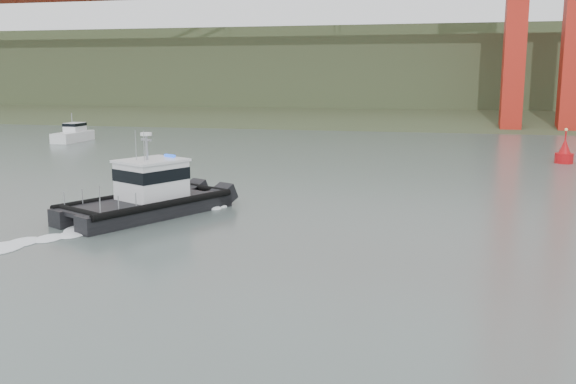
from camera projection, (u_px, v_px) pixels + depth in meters
name	position (u px, v px, depth m)	size (l,w,h in m)	color
ground	(250.00, 270.00, 27.85)	(400.00, 400.00, 0.00)	#4E5D58
headlands	(406.00, 81.00, 146.75)	(500.00, 105.36, 27.12)	#354226
patrol_boat	(148.00, 194.00, 38.60)	(8.23, 11.27, 5.18)	black
motorboat	(73.00, 134.00, 81.75)	(2.25, 6.76, 3.72)	white
nav_buoy	(564.00, 153.00, 61.60)	(1.71, 1.71, 3.57)	red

